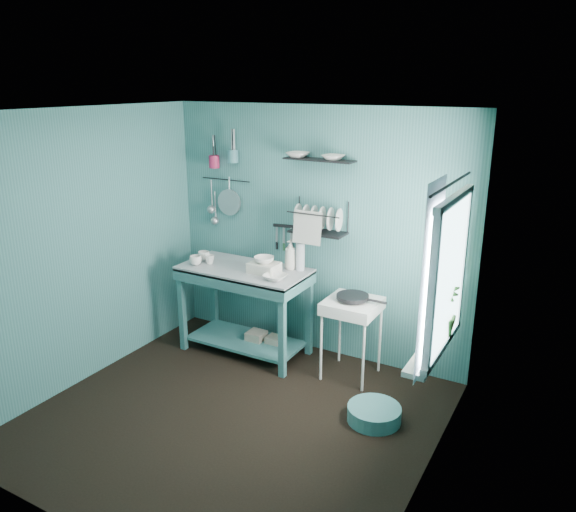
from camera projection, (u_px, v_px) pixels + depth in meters
The scene contains 36 objects.
floor at pixel (234, 417), 4.73m from camera, with size 3.20×3.20×0.00m, color black.
ceiling at pixel (223, 112), 3.98m from camera, with size 3.20×3.20×0.00m, color silver.
wall_back at pixel (315, 234), 5.60m from camera, with size 3.20×3.20×0.00m, color #366F6F.
wall_front at pixel (72, 357), 3.10m from camera, with size 3.20×3.20×0.00m, color #366F6F.
wall_left at pixel (84, 249), 5.10m from camera, with size 3.00×3.00×0.00m, color #366F6F.
wall_right at pixel (433, 318), 3.60m from camera, with size 3.00×3.00×0.00m, color #366F6F.
work_counter at pixel (245, 310), 5.75m from camera, with size 1.30×0.65×0.92m, color #316667.
mug_left at pixel (196, 260), 5.69m from camera, with size 0.12×0.12×0.10m, color white.
mug_mid at pixel (210, 259), 5.72m from camera, with size 0.10×0.10×0.09m, color white.
mug_right at pixel (204, 256), 5.83m from camera, with size 0.12×0.12×0.10m, color white.
wash_tub at pixel (264, 268), 5.46m from camera, with size 0.28×0.22×0.10m, color beige.
tub_bowl at pixel (264, 260), 5.44m from camera, with size 0.20×0.20×0.06m, color white.
soap_bottle at pixel (290, 255), 5.54m from camera, with size 0.12×0.12×0.30m, color beige.
water_bottle at pixel (300, 257), 5.51m from camera, with size 0.09×0.09×0.28m, color #B0BAC4.
counter_bowl at pixel (275, 277), 5.27m from camera, with size 0.22×0.22×0.05m, color white.
hotplate_stand at pixel (351, 338), 5.29m from camera, with size 0.48×0.48×0.77m, color silver.
frying_pan at pixel (353, 297), 5.16m from camera, with size 0.30×0.30×0.04m, color black.
knife_strip at pixel (288, 226), 5.70m from camera, with size 0.32×0.02×0.03m, color black.
dish_rack at pixel (318, 217), 5.39m from camera, with size 0.55×0.24×0.32m, color black.
upper_shelf at pixel (319, 160), 5.26m from camera, with size 0.70×0.18×0.01m, color black.
shelf_bowl_left at pixel (298, 154), 5.35m from camera, with size 0.21×0.21×0.05m, color white.
shelf_bowl_right at pixel (333, 160), 5.18m from camera, with size 0.20×0.20×0.05m, color white.
utensil_cup_magenta at pixel (214, 162), 5.88m from camera, with size 0.11×0.11×0.13m, color #AD1F4C.
utensil_cup_teal at pixel (233, 156), 5.75m from camera, with size 0.11×0.11×0.13m, color teal.
colander at pixel (229, 202), 5.96m from camera, with size 0.28×0.28×0.03m, color #A7A9AF.
ladle_outer at pixel (212, 194), 6.06m from camera, with size 0.01×0.01×0.30m, color #A7A9AF.
ladle_inner at pixel (215, 205), 6.07m from camera, with size 0.01×0.01×0.30m, color #A7A9AF.
hook_rail at pixel (226, 180), 5.93m from camera, with size 0.01×0.01×0.60m, color black.
window_glass at pixel (450, 276), 3.94m from camera, with size 1.10×1.10×0.00m, color white.
windowsill at pixel (432, 349), 4.16m from camera, with size 0.16×0.95×0.04m, color silver.
curtain at pixel (430, 280), 3.71m from camera, with size 1.35×1.35×0.00m, color white.
curtain_rod at pixel (452, 183), 3.77m from camera, with size 0.02×0.02×1.05m, color black.
potted_plant at pixel (440, 310), 4.21m from camera, with size 0.26×0.26×0.46m, color #3B6B2A.
storage_tin_large at pixel (256, 341), 5.85m from camera, with size 0.18×0.18×0.22m, color gray.
storage_tin_small at pixel (274, 345), 5.78m from camera, with size 0.15×0.15×0.20m, color gray.
floor_basin at pixel (374, 414), 4.66m from camera, with size 0.45×0.45×0.13m, color teal.
Camera 1 is at (2.41, -3.35, 2.71)m, focal length 35.00 mm.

